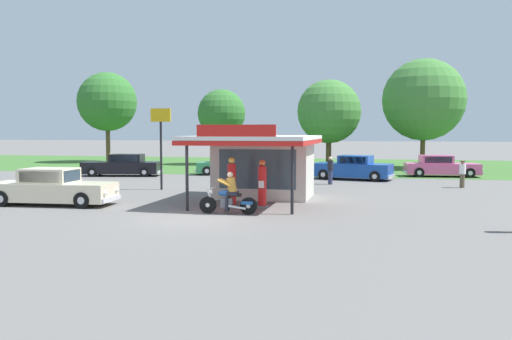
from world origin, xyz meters
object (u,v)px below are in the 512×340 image
(featured_classic_sedan, at_px, (52,188))
(motorcycle_with_rider, at_px, (229,197))
(bystander_admiring_sedan, at_px, (261,168))
(gas_pump_nearside, at_px, (232,184))
(parked_car_back_row_centre, at_px, (228,165))
(parked_car_back_row_left, at_px, (123,166))
(bystander_leaning_by_kiosk, at_px, (330,170))
(bystander_standing_back_lot, at_px, (462,173))
(gas_pump_offside, at_px, (262,186))
(roadside_pole_sign, at_px, (161,134))
(parked_car_back_row_far_left, at_px, (441,167))
(parked_car_back_row_centre_right, at_px, (353,168))

(featured_classic_sedan, bearing_deg, motorcycle_with_rider, -5.50)
(bystander_admiring_sedan, bearing_deg, gas_pump_nearside, -85.08)
(featured_classic_sedan, bearing_deg, bystander_admiring_sedan, 57.28)
(motorcycle_with_rider, distance_m, parked_car_back_row_centre, 18.09)
(parked_car_back_row_centre, xyz_separation_m, parked_car_back_row_left, (-6.80, -2.77, 0.04))
(bystander_leaning_by_kiosk, bearing_deg, bystander_admiring_sedan, -170.28)
(motorcycle_with_rider, height_order, featured_classic_sedan, motorcycle_with_rider)
(gas_pump_nearside, relative_size, bystander_standing_back_lot, 1.35)
(gas_pump_offside, bearing_deg, parked_car_back_row_centre, 110.37)
(featured_classic_sedan, distance_m, roadside_pole_sign, 7.16)
(motorcycle_with_rider, xyz_separation_m, roadside_pole_sign, (-5.71, 7.19, 2.31))
(parked_car_back_row_far_left, bearing_deg, bystander_leaning_by_kiosk, -134.87)
(parked_car_back_row_left, height_order, bystander_leaning_by_kiosk, bystander_leaning_by_kiosk)
(gas_pump_offside, distance_m, parked_car_back_row_centre, 16.65)
(motorcycle_with_rider, relative_size, bystander_standing_back_lot, 1.46)
(gas_pump_offside, bearing_deg, bystander_admiring_sedan, 102.45)
(motorcycle_with_rider, distance_m, bystander_admiring_sedan, 11.31)
(parked_car_back_row_centre, height_order, parked_car_back_row_left, parked_car_back_row_left)
(parked_car_back_row_far_left, distance_m, parked_car_back_row_centre, 14.69)
(bystander_leaning_by_kiosk, bearing_deg, roadside_pole_sign, -150.85)
(parked_car_back_row_far_left, bearing_deg, bystander_admiring_sedan, -145.03)
(gas_pump_nearside, height_order, parked_car_back_row_centre_right, gas_pump_nearside)
(featured_classic_sedan, height_order, parked_car_back_row_far_left, featured_classic_sedan)
(gas_pump_nearside, xyz_separation_m, featured_classic_sedan, (-7.55, -1.04, -0.24))
(featured_classic_sedan, xyz_separation_m, bystander_standing_back_lot, (17.93, 10.86, 0.10))
(parked_car_back_row_centre_right, bearing_deg, motorcycle_with_rider, -104.47)
(parked_car_back_row_left, bearing_deg, bystander_leaning_by_kiosk, -10.58)
(featured_classic_sedan, relative_size, parked_car_back_row_far_left, 1.06)
(featured_classic_sedan, relative_size, parked_car_back_row_centre_right, 1.03)
(bystander_admiring_sedan, xyz_separation_m, roadside_pole_sign, (-4.51, -4.06, 2.00))
(parked_car_back_row_far_left, xyz_separation_m, parked_car_back_row_centre, (-14.62, -1.46, -0.01))
(parked_car_back_row_left, bearing_deg, parked_car_back_row_centre_right, 2.59)
(parked_car_back_row_centre, height_order, bystander_standing_back_lot, bystander_standing_back_lot)
(bystander_leaning_by_kiosk, bearing_deg, gas_pump_nearside, -107.44)
(featured_classic_sedan, relative_size, bystander_standing_back_lot, 3.64)
(bystander_admiring_sedan, bearing_deg, bystander_standing_back_lot, 1.95)
(parked_car_back_row_centre_right, height_order, bystander_standing_back_lot, parked_car_back_row_centre_right)
(gas_pump_offside, height_order, bystander_leaning_by_kiosk, gas_pump_offside)
(motorcycle_with_rider, bearing_deg, bystander_leaning_by_kiosk, 76.82)
(parked_car_back_row_centre, distance_m, bystander_leaning_by_kiosk, 9.46)
(parked_car_back_row_centre_right, bearing_deg, gas_pump_offside, -102.80)
(parked_car_back_row_centre_right, bearing_deg, bystander_standing_back_lot, -31.68)
(bystander_standing_back_lot, bearing_deg, parked_car_back_row_centre_right, 148.32)
(bystander_admiring_sedan, bearing_deg, bystander_leaning_by_kiosk, 9.72)
(bystander_admiring_sedan, distance_m, bystander_leaning_by_kiosk, 4.05)
(gas_pump_nearside, relative_size, roadside_pole_sign, 0.47)
(parked_car_back_row_far_left, xyz_separation_m, bystander_leaning_by_kiosk, (-6.91, -6.94, 0.18))
(parked_car_back_row_far_left, xyz_separation_m, parked_car_back_row_centre_right, (-5.74, -3.52, 0.04))
(parked_car_back_row_far_left, relative_size, parked_car_back_row_left, 0.91)
(parked_car_back_row_left, bearing_deg, parked_car_back_row_centre, 22.14)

